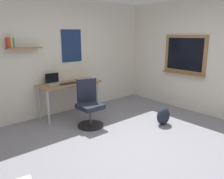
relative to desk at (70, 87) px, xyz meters
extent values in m
plane|color=gray|center=(-0.01, -2.09, -0.67)|extent=(5.20, 5.20, 0.00)
cube|color=silver|center=(-0.01, 0.36, 0.63)|extent=(5.00, 0.10, 2.60)
cube|color=#997047|center=(-0.85, 0.21, 0.88)|extent=(0.68, 0.20, 0.02)
cube|color=navy|center=(0.28, 0.31, 0.88)|extent=(0.52, 0.01, 0.74)
cube|color=#C63833|center=(-1.14, 0.24, 0.99)|extent=(0.04, 0.14, 0.20)
cube|color=gold|center=(-1.09, 0.24, 0.99)|extent=(0.04, 0.14, 0.20)
cube|color=teal|center=(-1.05, 0.24, 0.98)|extent=(0.03, 0.14, 0.19)
cube|color=silver|center=(2.44, -2.09, 0.63)|extent=(0.10, 5.00, 2.60)
cube|color=#997047|center=(2.37, -1.37, 0.68)|extent=(0.04, 1.10, 0.90)
cube|color=black|center=(2.36, -1.37, 0.68)|extent=(0.01, 0.94, 0.76)
cube|color=#997047|center=(2.33, -1.37, 0.21)|extent=(0.12, 1.10, 0.03)
cube|color=#997047|center=(0.00, 0.00, 0.07)|extent=(1.38, 0.56, 0.03)
cylinder|color=#B7B7BC|center=(-0.63, -0.22, -0.31)|extent=(0.04, 0.04, 0.73)
cylinder|color=#B7B7BC|center=(0.63, -0.22, -0.31)|extent=(0.04, 0.04, 0.73)
cylinder|color=#B7B7BC|center=(-0.63, 0.22, -0.31)|extent=(0.04, 0.04, 0.73)
cylinder|color=#B7B7BC|center=(0.63, 0.22, -0.31)|extent=(0.04, 0.04, 0.73)
cylinder|color=black|center=(-0.03, -0.83, -0.65)|extent=(0.52, 0.52, 0.04)
cylinder|color=#4C4C51|center=(-0.03, -0.83, -0.46)|extent=(0.05, 0.05, 0.34)
cube|color=#1E2333|center=(-0.03, -0.83, -0.25)|extent=(0.44, 0.44, 0.09)
cube|color=#1E2333|center=(0.03, -0.64, 0.04)|extent=(0.40, 0.18, 0.48)
cube|color=#ADAFB5|center=(-0.31, 0.10, 0.09)|extent=(0.31, 0.21, 0.02)
cube|color=black|center=(-0.31, 0.20, 0.21)|extent=(0.31, 0.01, 0.21)
cube|color=black|center=(-0.07, -0.07, 0.10)|extent=(0.37, 0.13, 0.02)
ellipsoid|color=#262628|center=(0.21, -0.07, 0.10)|extent=(0.10, 0.06, 0.03)
cylinder|color=silver|center=(0.59, -0.02, 0.13)|extent=(0.08, 0.08, 0.09)
ellipsoid|color=#1E2333|center=(1.17, -1.73, -0.49)|extent=(0.32, 0.22, 0.36)
camera|label=1|loc=(-2.47, -4.36, 1.17)|focal=36.19mm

